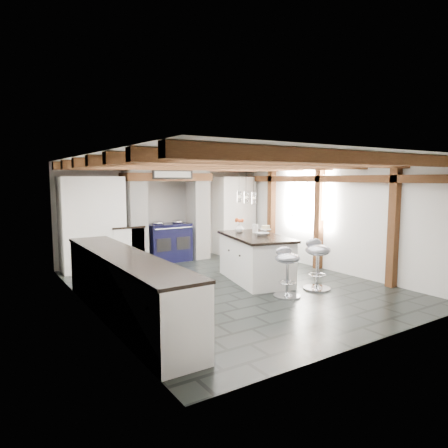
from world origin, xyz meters
TOP-DOWN VIEW (x-y plane):
  - ground at (0.00, 0.00)m, footprint 6.00×6.00m
  - room_shell at (-0.61, 1.42)m, footprint 6.00×6.03m
  - range_cooker at (0.00, 2.68)m, footprint 1.00×0.63m
  - kitchen_island at (0.62, 0.09)m, footprint 1.31×1.95m
  - bar_stool_near at (1.16, -0.99)m, footprint 0.54×0.54m
  - bar_stool_far at (0.41, -1.04)m, footprint 0.51×0.51m

SIDE VIEW (x-z plane):
  - ground at x=0.00m, z-range 0.00..0.00m
  - kitchen_island at x=0.62m, z-range -0.14..1.04m
  - range_cooker at x=0.00m, z-range -0.03..0.96m
  - bar_stool_far at x=0.41m, z-range 0.10..0.93m
  - bar_stool_near at x=1.16m, z-range 0.11..1.01m
  - room_shell at x=-0.61m, z-range -1.93..4.07m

